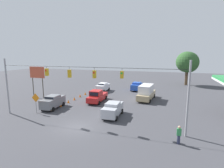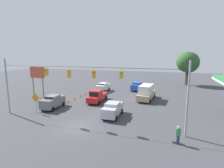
% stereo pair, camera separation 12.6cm
% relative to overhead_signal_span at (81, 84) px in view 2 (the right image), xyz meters
% --- Properties ---
extents(ground_plane, '(140.00, 140.00, 0.00)m').
position_rel_overhead_signal_span_xyz_m(ground_plane, '(-0.07, 1.41, -4.75)').
color(ground_plane, '#3D3D42').
extents(overhead_signal_span, '(23.13, 0.38, 7.64)m').
position_rel_overhead_signal_span_xyz_m(overhead_signal_span, '(0.00, 0.00, 0.00)').
color(overhead_signal_span, '#939399').
rests_on(overhead_signal_span, ground_plane).
extents(box_truck_tan_oncoming_far, '(2.84, 6.69, 2.77)m').
position_rel_overhead_signal_span_xyz_m(box_truck_tan_oncoming_far, '(-5.93, -13.54, -3.38)').
color(box_truck_tan_oncoming_far, tan).
rests_on(box_truck_tan_oncoming_far, ground_plane).
extents(sedan_silver_crossing_near, '(2.12, 4.56, 1.89)m').
position_rel_overhead_signal_span_xyz_m(sedan_silver_crossing_near, '(-2.78, -3.34, -3.76)').
color(sedan_silver_crossing_near, '#A8AAB2').
rests_on(sedan_silver_crossing_near, ground_plane).
extents(sedan_white_withflow_far, '(2.20, 4.45, 1.89)m').
position_rel_overhead_signal_span_xyz_m(sedan_white_withflow_far, '(4.30, -18.11, -3.77)').
color(sedan_white_withflow_far, silver).
rests_on(sedan_white_withflow_far, ground_plane).
extents(pickup_truck_red_withflow_mid, '(2.29, 5.60, 2.12)m').
position_rel_overhead_signal_span_xyz_m(pickup_truck_red_withflow_mid, '(2.03, -9.42, -3.78)').
color(pickup_truck_red_withflow_mid, red).
rests_on(pickup_truck_red_withflow_mid, ground_plane).
extents(sedan_grey_parked_shoulder, '(2.21, 4.43, 2.00)m').
position_rel_overhead_signal_span_xyz_m(sedan_grey_parked_shoulder, '(7.04, -3.89, -3.71)').
color(sedan_grey_parked_shoulder, slate).
rests_on(sedan_grey_parked_shoulder, ground_plane).
extents(sedan_blue_oncoming_deep, '(2.26, 4.56, 1.86)m').
position_rel_overhead_signal_span_xyz_m(sedan_blue_oncoming_deep, '(-2.75, -21.54, -3.78)').
color(sedan_blue_oncoming_deep, '#234CB2').
rests_on(sedan_blue_oncoming_deep, ground_plane).
extents(traffic_cone_nearest, '(0.38, 0.38, 0.57)m').
position_rel_overhead_signal_span_xyz_m(traffic_cone_nearest, '(6.36, -2.74, -4.47)').
color(traffic_cone_nearest, orange).
rests_on(traffic_cone_nearest, ground_plane).
extents(traffic_cone_second, '(0.38, 0.38, 0.57)m').
position_rel_overhead_signal_span_xyz_m(traffic_cone_second, '(6.42, -4.93, -4.47)').
color(traffic_cone_second, orange).
rests_on(traffic_cone_second, ground_plane).
extents(traffic_cone_third, '(0.38, 0.38, 0.57)m').
position_rel_overhead_signal_span_xyz_m(traffic_cone_third, '(6.44, -7.20, -4.47)').
color(traffic_cone_third, orange).
rests_on(traffic_cone_third, ground_plane).
extents(traffic_cone_fourth, '(0.38, 0.38, 0.57)m').
position_rel_overhead_signal_span_xyz_m(traffic_cone_fourth, '(6.44, -9.19, -4.47)').
color(traffic_cone_fourth, orange).
rests_on(traffic_cone_fourth, ground_plane).
extents(traffic_cone_fifth, '(0.38, 0.38, 0.57)m').
position_rel_overhead_signal_span_xyz_m(traffic_cone_fifth, '(6.55, -11.58, -4.47)').
color(traffic_cone_fifth, orange).
rests_on(traffic_cone_fifth, ground_plane).
extents(traffic_cone_farthest, '(0.38, 0.38, 0.57)m').
position_rel_overhead_signal_span_xyz_m(traffic_cone_farthest, '(6.53, -13.72, -4.47)').
color(traffic_cone_farthest, orange).
rests_on(traffic_cone_farthest, ground_plane).
extents(roadside_billboard, '(3.22, 0.16, 5.93)m').
position_rel_overhead_signal_span_xyz_m(roadside_billboard, '(13.87, -8.69, -0.45)').
color(roadside_billboard, '#4C473D').
rests_on(roadside_billboard, ground_plane).
extents(work_zone_sign, '(1.27, 0.06, 2.84)m').
position_rel_overhead_signal_span_xyz_m(work_zone_sign, '(7.87, -1.24, -2.77)').
color(work_zone_sign, slate).
rests_on(work_zone_sign, ground_plane).
extents(pedestrian, '(0.40, 0.28, 1.75)m').
position_rel_overhead_signal_span_xyz_m(pedestrian, '(-10.79, 1.81, -3.87)').
color(pedestrian, '#2D334C').
rests_on(pedestrian, ground_plane).
extents(tree_horizon_left, '(5.50, 5.50, 9.00)m').
position_rel_overhead_signal_span_xyz_m(tree_horizon_left, '(-14.04, -32.52, 1.48)').
color(tree_horizon_left, brown).
rests_on(tree_horizon_left, ground_plane).
extents(tree_horizon_right, '(5.59, 5.59, 8.94)m').
position_rel_overhead_signal_span_xyz_m(tree_horizon_right, '(-14.45, -33.12, 1.38)').
color(tree_horizon_right, '#4C3823').
rests_on(tree_horizon_right, ground_plane).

